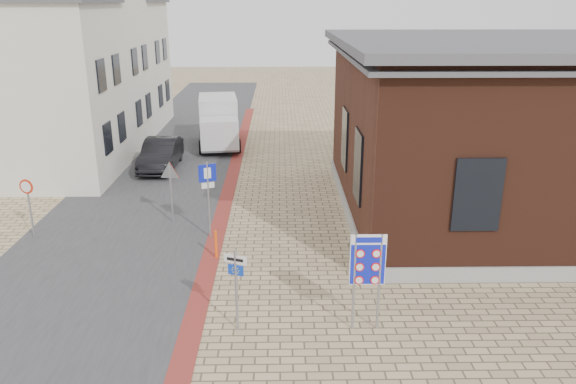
# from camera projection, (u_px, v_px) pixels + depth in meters

# --- Properties ---
(ground) EXTENTS (120.00, 120.00, 0.00)m
(ground) POSITION_uv_depth(u_px,v_px,m) (269.00, 300.00, 16.00)
(ground) COLOR tan
(ground) RESTS_ON ground
(road_strip) EXTENTS (7.00, 60.00, 0.02)m
(road_strip) POSITION_uv_depth(u_px,v_px,m) (171.00, 160.00, 30.11)
(road_strip) COLOR #38383A
(road_strip) RESTS_ON ground
(curb_strip) EXTENTS (0.60, 40.00, 0.02)m
(curb_strip) POSITION_uv_depth(u_px,v_px,m) (229.00, 189.00, 25.43)
(curb_strip) COLOR maroon
(curb_strip) RESTS_ON ground
(brick_building) EXTENTS (13.00, 13.00, 6.80)m
(brick_building) POSITION_uv_depth(u_px,v_px,m) (504.00, 127.00, 21.63)
(brick_building) COLOR gray
(brick_building) RESTS_ON ground
(townhouse_near) EXTENTS (7.40, 6.40, 8.30)m
(townhouse_near) POSITION_uv_depth(u_px,v_px,m) (34.00, 91.00, 25.85)
(townhouse_near) COLOR silver
(townhouse_near) RESTS_ON ground
(townhouse_mid) EXTENTS (7.40, 6.40, 9.10)m
(townhouse_mid) POSITION_uv_depth(u_px,v_px,m) (77.00, 67.00, 31.40)
(townhouse_mid) COLOR silver
(townhouse_mid) RESTS_ON ground
(townhouse_far) EXTENTS (7.40, 6.40, 8.30)m
(townhouse_far) POSITION_uv_depth(u_px,v_px,m) (109.00, 63.00, 37.20)
(townhouse_far) COLOR silver
(townhouse_far) RESTS_ON ground
(bike_rack) EXTENTS (0.08, 1.80, 0.60)m
(bike_rack) POSITION_uv_depth(u_px,v_px,m) (353.00, 258.00, 18.03)
(bike_rack) COLOR slate
(bike_rack) RESTS_ON ground
(sedan) EXTENTS (1.59, 4.55, 1.50)m
(sedan) POSITION_uv_depth(u_px,v_px,m) (161.00, 154.00, 28.34)
(sedan) COLOR black
(sedan) RESTS_ON ground
(box_truck) EXTENTS (2.76, 5.55, 2.79)m
(box_truck) POSITION_uv_depth(u_px,v_px,m) (219.00, 122.00, 32.54)
(box_truck) COLOR slate
(box_truck) RESTS_ON ground
(border_sign) EXTENTS (0.91, 0.07, 2.65)m
(border_sign) POSITION_uv_depth(u_px,v_px,m) (368.00, 262.00, 14.00)
(border_sign) COLOR gray
(border_sign) RESTS_ON ground
(essen_sign) EXTENTS (0.58, 0.25, 2.25)m
(essen_sign) POSITION_uv_depth(u_px,v_px,m) (236.00, 278.00, 14.09)
(essen_sign) COLOR gray
(essen_sign) RESTS_ON ground
(parking_sign) EXTENTS (0.59, 0.26, 2.83)m
(parking_sign) POSITION_uv_depth(u_px,v_px,m) (208.00, 186.00, 19.59)
(parking_sign) COLOR gray
(parking_sign) RESTS_ON ground
(yield_sign) EXTENTS (0.84, 0.17, 2.37)m
(yield_sign) POSITION_uv_depth(u_px,v_px,m) (170.00, 178.00, 21.04)
(yield_sign) COLOR gray
(yield_sign) RESTS_ON ground
(speed_sign) EXTENTS (0.52, 0.15, 2.23)m
(speed_sign) POSITION_uv_depth(u_px,v_px,m) (29.00, 200.00, 19.65)
(speed_sign) COLOR gray
(speed_sign) RESTS_ON ground
(bollard) EXTENTS (0.11, 0.11, 0.97)m
(bollard) POSITION_uv_depth(u_px,v_px,m) (216.00, 244.00, 18.46)
(bollard) COLOR #FF540D
(bollard) RESTS_ON ground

